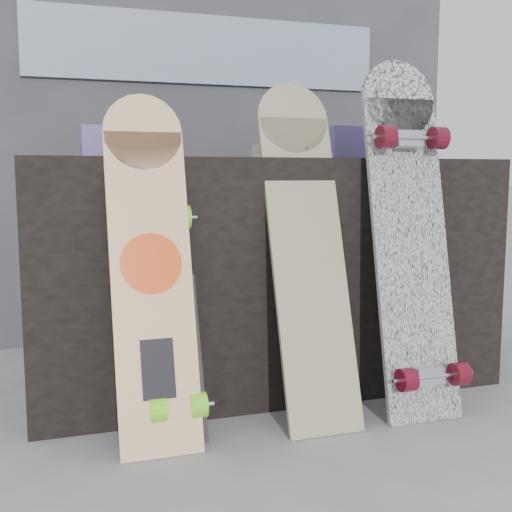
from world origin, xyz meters
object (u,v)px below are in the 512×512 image
object	(u,v)px
vendor_table	(262,273)
longboard_cascadia	(411,231)
longboard_geisha	(151,259)
skateboard_dark	(166,295)
longboard_celtic	(306,240)

from	to	relation	value
vendor_table	longboard_cascadia	bearing A→B (deg)	-49.35
vendor_table	longboard_cascadia	distance (m)	0.56
longboard_geisha	skateboard_dark	xyz separation A→B (m)	(0.05, 0.04, -0.11)
longboard_geisha	skateboard_dark	bearing A→B (deg)	41.81
skateboard_dark	longboard_cascadia	bearing A→B (deg)	-5.73
longboard_geisha	longboard_cascadia	size ratio (longest dim) A/B	0.88
longboard_celtic	longboard_cascadia	bearing A→B (deg)	-10.09
vendor_table	longboard_geisha	world-z (taller)	longboard_geisha
longboard_cascadia	skateboard_dark	bearing A→B (deg)	174.27
longboard_geisha	vendor_table	bearing A→B (deg)	39.54
skateboard_dark	longboard_celtic	bearing A→B (deg)	-2.34
longboard_celtic	skateboard_dark	size ratio (longest dim) A/B	1.31
vendor_table	longboard_celtic	distance (m)	0.38
longboard_geisha	skateboard_dark	distance (m)	0.13
vendor_table	longboard_cascadia	size ratio (longest dim) A/B	1.44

